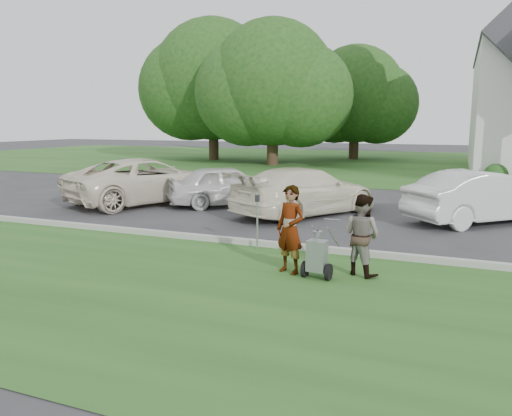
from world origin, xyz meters
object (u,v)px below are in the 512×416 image
Objects in this scene: tree_left at (273,89)px; person_right at (362,235)px; person_left at (290,230)px; parking_meter_near at (257,215)px; striping_cart at (317,257)px; car_a at (147,181)px; car_b at (228,185)px; tree_back at (355,99)px; tree_far at (213,85)px; car_d at (483,197)px; car_c at (305,191)px.

tree_left reaches higher than person_right.
person_left is 1.96m from parking_meter_near.
striping_cart is at bearing 8.77° from person_left.
tree_left is 6.18× the size of person_left.
car_a is 1.39× the size of car_b.
tree_back is 32.10m from striping_cart.
striping_cart is 10.36m from car_a.
person_right is at bearing -78.62° from tree_back.
tree_far is at bearing -32.23° from person_right.
car_d is (11.19, 0.55, -0.05)m from car_a.
car_b is (-4.54, 6.82, -0.14)m from person_left.
person_right is at bearing -57.88° from tree_far.
tree_left is 6.73m from tree_far.
car_a is (1.36, -16.92, -4.30)m from tree_left.
car_c reaches higher than striping_cart.
tree_left is 25.21m from person_left.
tree_left is 2.29× the size of car_d.
car_d is at bearing -84.43° from person_right.
person_right is 10.62m from car_a.
car_a is (-8.12, 6.42, 0.38)m from striping_cart.
car_d reaches higher than parking_meter_near.
person_right reaches higher than car_c.
person_left is 8.19m from car_b.
tree_back is 1.64× the size of car_a.
parking_meter_near is at bearing 2.85° from person_right.
tree_back reaches higher than car_d.
person_left is at bearing 174.49° from car_b.
tree_far is at bearing -45.19° from car_a.
car_d is (8.55, -24.37, -3.96)m from tree_back.
car_a is at bearing 162.18° from person_left.
tree_left is at bearing -40.26° from person_right.
person_left is 7.74m from car_d.
person_right is at bearing -176.87° from car_b.
tree_back is 25.36m from car_a.
parking_meter_near is 0.25× the size of car_c.
car_b is at bearing -89.16° from tree_back.
person_left reaches higher than car_d.
car_d is (12.55, -16.37, -4.35)m from tree_left.
person_left is 1.10× the size of person_right.
car_d is (8.19, 0.01, 0.05)m from car_b.
car_c is 1.12× the size of car_d.
striping_cart is at bearing 177.20° from car_b.
tree_far reaches higher than car_b.
tree_left is 9.68× the size of striping_cart.
person_right is 6.84m from car_d.
car_c is at bearing 112.92° from striping_cart.
tree_back is at bearing -22.88° from car_d.
car_a reaches higher than car_d.
tree_left is 0.91× the size of tree_far.
tree_left is at bearing -24.26° from car_b.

